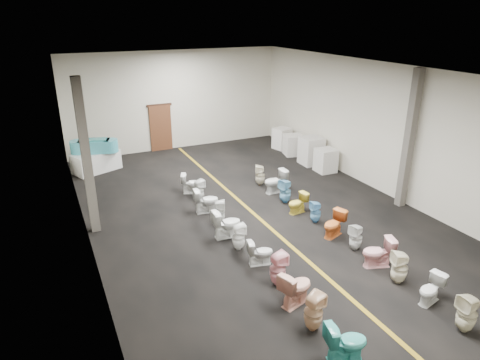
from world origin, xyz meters
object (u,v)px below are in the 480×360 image
at_px(toilet_left_6, 227,224).
at_px(toilet_left_7, 219,212).
at_px(toilet_left_4, 260,252).
at_px(toilet_right_6, 316,212).
at_px(toilet_left_5, 239,237).
at_px(toilet_right_7, 298,203).
at_px(appliance_crate_a, 326,160).
at_px(toilet_right_1, 431,290).
at_px(toilet_right_0, 467,313).
at_px(toilet_right_9, 275,181).
at_px(toilet_left_9, 199,191).
at_px(toilet_right_3, 378,252).
at_px(bathtub, 94,146).
at_px(toilet_right_5, 334,224).
at_px(toilet_left_3, 278,269).
at_px(toilet_left_8, 206,201).
at_px(appliance_crate_b, 311,151).
at_px(toilet_left_0, 346,342).
at_px(display_table, 96,162).
at_px(toilet_left_2, 296,287).
at_px(toilet_right_8, 285,191).
at_px(toilet_right_10, 260,175).
at_px(appliance_crate_c, 293,145).
at_px(toilet_right_4, 356,237).
at_px(toilet_left_10, 191,183).
at_px(toilet_left_1, 314,312).
at_px(toilet_right_2, 400,267).

distance_m(toilet_left_6, toilet_left_7, 0.87).
relative_size(toilet_left_4, toilet_right_6, 0.96).
height_order(toilet_left_5, toilet_right_6, toilet_left_5).
xyz_separation_m(toilet_left_7, toilet_right_7, (2.57, -0.38, -0.05)).
bearing_deg(toilet_left_4, appliance_crate_a, -35.95).
relative_size(toilet_left_6, toilet_right_1, 1.23).
height_order(toilet_right_0, toilet_right_9, toilet_right_0).
xyz_separation_m(toilet_left_9, toilet_right_3, (2.69, -5.75, 0.01)).
height_order(bathtub, toilet_right_5, bathtub).
bearing_deg(bathtub, toilet_left_3, -57.78).
xyz_separation_m(toilet_left_5, toilet_right_9, (2.87, 3.04, 0.04)).
bearing_deg(toilet_left_6, toilet_left_8, 0.55).
xyz_separation_m(appliance_crate_b, toilet_right_1, (-2.91, -9.01, -0.24)).
xyz_separation_m(toilet_left_6, toilet_left_7, (0.12, 0.86, -0.04)).
relative_size(appliance_crate_a, toilet_left_0, 1.17).
distance_m(display_table, toilet_left_2, 11.08).
relative_size(toilet_right_8, toilet_right_10, 1.08).
height_order(display_table, toilet_right_0, toilet_right_0).
distance_m(toilet_left_6, toilet_right_1, 5.50).
relative_size(toilet_left_5, toilet_right_7, 1.14).
relative_size(appliance_crate_c, toilet_right_9, 1.08).
distance_m(toilet_right_1, toilet_right_8, 6.02).
xyz_separation_m(toilet_right_0, toilet_right_4, (0.08, 3.49, -0.05)).
distance_m(bathtub, toilet_left_10, 4.75).
bearing_deg(bathtub, toilet_right_0, -50.66).
bearing_deg(appliance_crate_b, toilet_left_5, -138.50).
relative_size(toilet_left_1, toilet_left_10, 1.16).
relative_size(appliance_crate_c, toilet_right_10, 1.17).
bearing_deg(toilet_left_8, toilet_right_1, -148.88).
bearing_deg(toilet_right_2, toilet_right_7, -160.16).
bearing_deg(toilet_right_4, toilet_left_6, -141.97).
xyz_separation_m(toilet_left_2, toilet_left_9, (-0.01, 6.14, -0.03)).
bearing_deg(display_table, toilet_left_7, -67.17).
bearing_deg(toilet_right_7, toilet_left_10, -147.25).
bearing_deg(toilet_right_5, toilet_left_10, -171.13).
bearing_deg(toilet_right_7, toilet_right_5, -3.84).
bearing_deg(toilet_right_5, toilet_right_4, -15.48).
xyz_separation_m(toilet_right_3, toilet_right_5, (-0.04, 1.76, -0.02)).
height_order(toilet_left_8, toilet_right_0, toilet_right_0).
bearing_deg(toilet_left_7, appliance_crate_b, -35.23).
xyz_separation_m(toilet_right_4, toilet_right_10, (-0.15, 5.26, 0.01)).
distance_m(appliance_crate_a, toilet_left_5, 7.07).
bearing_deg(toilet_right_4, toilet_left_10, -169.34).
height_order(toilet_right_3, toilet_right_4, toilet_right_3).
height_order(toilet_left_2, toilet_left_8, toilet_left_2).
distance_m(display_table, toilet_left_3, 10.32).
bearing_deg(toilet_left_7, toilet_left_4, -154.94).
bearing_deg(toilet_left_3, toilet_right_1, -132.67).
height_order(bathtub, appliance_crate_c, bathtub).
xyz_separation_m(toilet_left_9, toilet_right_1, (2.73, -7.39, -0.04)).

